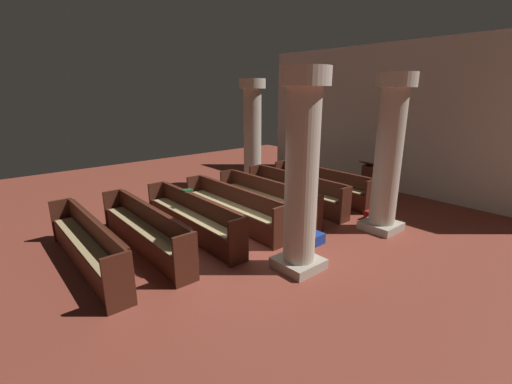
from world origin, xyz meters
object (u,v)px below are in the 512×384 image
at_px(pew_row_1, 295,189).
at_px(pillar_aisle_side, 389,152).
at_px(lectern, 367,182).
at_px(pew_row_4, 192,216).
at_px(pillar_aisle_rear, 302,171).
at_px(pew_row_0, 320,183).
at_px(pew_row_5, 144,228).
at_px(pew_row_2, 266,197).
at_px(pew_row_6, 86,243).
at_px(pew_row_3, 232,205).
at_px(kneeler_box_red, 373,216).
at_px(pillar_far_side, 252,132).
at_px(hymn_book, 188,191).
at_px(kneeler_box_blue, 313,238).

bearing_deg(pew_row_1, pillar_aisle_side, 6.64).
bearing_deg(pillar_aisle_side, lectern, 129.40).
relative_size(pew_row_4, pillar_aisle_rear, 0.98).
height_order(pew_row_0, pillar_aisle_rear, pillar_aisle_rear).
relative_size(pew_row_0, pew_row_5, 1.00).
height_order(pew_row_2, pew_row_6, same).
bearing_deg(pew_row_3, pillar_aisle_rear, -7.99).
relative_size(pew_row_2, pew_row_3, 1.00).
bearing_deg(kneeler_box_red, pew_row_6, -108.37).
bearing_deg(lectern, pew_row_4, -97.77).
bearing_deg(pillar_far_side, hymn_book, -61.41).
bearing_deg(pew_row_4, pew_row_3, 90.00).
xyz_separation_m(pew_row_6, pillar_far_side, (-2.42, 5.90, 1.31)).
bearing_deg(pillar_aisle_rear, kneeler_box_red, 98.04).
bearing_deg(pillar_aisle_side, pew_row_2, -151.07).
distance_m(pillar_aisle_side, kneeler_box_red, 1.80).
xyz_separation_m(pew_row_2, kneeler_box_blue, (1.93, -0.38, -0.38)).
bearing_deg(kneeler_box_red, pillar_far_side, -177.60).
relative_size(pew_row_6, pillar_aisle_rear, 0.98).
relative_size(pew_row_3, pew_row_5, 1.00).
xyz_separation_m(pew_row_0, pew_row_1, (0.00, -1.08, 0.00)).
relative_size(pew_row_2, lectern, 3.13).
distance_m(pillar_aisle_side, pillar_aisle_rear, 2.79).
height_order(pew_row_2, lectern, lectern).
distance_m(pillar_aisle_side, lectern, 3.01).
bearing_deg(lectern, pew_row_6, -95.62).
bearing_deg(kneeler_box_red, pew_row_3, -125.34).
bearing_deg(pew_row_2, lectern, 77.50).
relative_size(pew_row_5, pillar_aisle_rear, 0.98).
bearing_deg(lectern, pillar_far_side, -149.72).
relative_size(pew_row_1, pew_row_3, 1.00).
xyz_separation_m(pew_row_5, pillar_aisle_rear, (2.47, 1.81, 1.31)).
bearing_deg(kneeler_box_red, lectern, 126.88).
bearing_deg(hymn_book, pillar_aisle_rear, 10.23).
bearing_deg(pew_row_0, pew_row_1, -90.00).
bearing_deg(pillar_aisle_rear, kneeler_box_blue, 117.38).
height_order(pew_row_0, pillar_aisle_side, pillar_aisle_side).
relative_size(pew_row_0, pillar_aisle_side, 0.98).
distance_m(lectern, kneeler_box_red, 2.12).
bearing_deg(lectern, pillar_aisle_rear, -70.68).
bearing_deg(pillar_aisle_side, pew_row_5, -118.24).
height_order(pew_row_1, pew_row_4, same).
bearing_deg(pew_row_4, pew_row_1, 90.00).
height_order(pew_row_6, hymn_book, hymn_book).
xyz_separation_m(pew_row_1, pew_row_6, (0.00, -5.39, 0.00)).
bearing_deg(pew_row_2, pillar_aisle_side, 28.93).
relative_size(pew_row_3, lectern, 3.13).
relative_size(pew_row_2, pillar_far_side, 0.98).
xyz_separation_m(pew_row_2, pew_row_3, (0.00, -1.08, 0.00)).
xyz_separation_m(pew_row_4, lectern, (0.76, 5.60, -0.03)).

